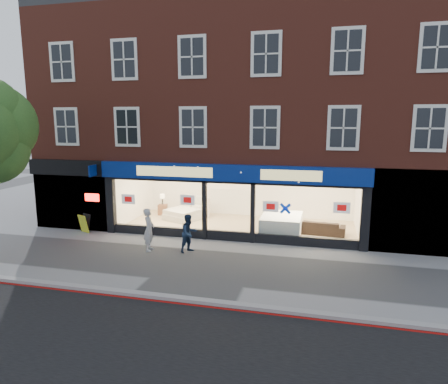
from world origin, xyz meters
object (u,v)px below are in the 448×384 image
at_px(mattress_stack, 281,225).
at_px(sofa, 321,227).
at_px(pedestrian_grey, 149,229).
at_px(display_bed, 187,213).
at_px(a_board, 85,223).
at_px(pedestrian_blue, 189,233).

distance_m(mattress_stack, sofa, 1.79).
bearing_deg(pedestrian_grey, sofa, -71.19).
relative_size(display_bed, sofa, 1.16).
bearing_deg(a_board, mattress_stack, 32.22).
height_order(sofa, pedestrian_blue, pedestrian_blue).
bearing_deg(sofa, pedestrian_blue, 40.31).
bearing_deg(pedestrian_grey, mattress_stack, -67.14).
height_order(mattress_stack, a_board, mattress_stack).
bearing_deg(pedestrian_blue, display_bed, 53.94).
bearing_deg(sofa, pedestrian_grey, 34.62).
distance_m(sofa, pedestrian_blue, 6.09).
xyz_separation_m(pedestrian_grey, pedestrian_blue, (1.60, 0.20, -0.09)).
xyz_separation_m(mattress_stack, sofa, (1.72, 0.48, -0.13)).
height_order(display_bed, sofa, display_bed).
xyz_separation_m(mattress_stack, pedestrian_blue, (-3.28, -2.98, 0.23)).
bearing_deg(sofa, a_board, 16.34).
relative_size(a_board, pedestrian_grey, 0.50).
relative_size(pedestrian_grey, pedestrian_blue, 1.12).
height_order(mattress_stack, pedestrian_grey, pedestrian_grey).
bearing_deg(pedestrian_blue, sofa, -21.68).
distance_m(a_board, pedestrian_grey, 4.32).
xyz_separation_m(sofa, a_board, (-10.56, -2.00, 0.02)).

